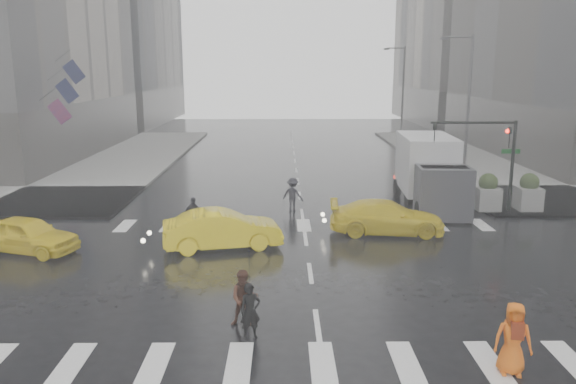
{
  "coord_description": "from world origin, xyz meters",
  "views": [
    {
      "loc": [
        -0.95,
        -18.23,
        6.9
      ],
      "look_at": [
        -0.75,
        2.0,
        2.42
      ],
      "focal_mm": 35.0,
      "sensor_mm": 36.0,
      "label": 1
    }
  ],
  "objects_px": {
    "pedestrian_orange": "(513,338)",
    "taxi_mid": "(223,229)",
    "traffic_signal_pole": "(493,148)",
    "pedestrian_brown": "(244,298)",
    "box_truck": "(430,171)",
    "taxi_front": "(27,235)"
  },
  "relations": [
    {
      "from": "pedestrian_brown",
      "to": "traffic_signal_pole",
      "type": "bearing_deg",
      "value": 48.83
    },
    {
      "from": "taxi_front",
      "to": "taxi_mid",
      "type": "relative_size",
      "value": 0.88
    },
    {
      "from": "taxi_mid",
      "to": "box_truck",
      "type": "relative_size",
      "value": 0.69
    },
    {
      "from": "pedestrian_orange",
      "to": "taxi_mid",
      "type": "height_order",
      "value": "pedestrian_orange"
    },
    {
      "from": "pedestrian_orange",
      "to": "taxi_mid",
      "type": "xyz_separation_m",
      "value": [
        -7.6,
        9.31,
        -0.11
      ]
    },
    {
      "from": "pedestrian_orange",
      "to": "traffic_signal_pole",
      "type": "bearing_deg",
      "value": 82.82
    },
    {
      "from": "pedestrian_brown",
      "to": "box_truck",
      "type": "relative_size",
      "value": 0.24
    },
    {
      "from": "box_truck",
      "to": "pedestrian_orange",
      "type": "bearing_deg",
      "value": -94.2
    },
    {
      "from": "traffic_signal_pole",
      "to": "pedestrian_brown",
      "type": "xyz_separation_m",
      "value": [
        -11.0,
        -12.01,
        -2.43
      ]
    },
    {
      "from": "traffic_signal_pole",
      "to": "taxi_front",
      "type": "xyz_separation_m",
      "value": [
        -19.71,
        -5.62,
        -2.53
      ]
    },
    {
      "from": "taxi_front",
      "to": "box_truck",
      "type": "xyz_separation_m",
      "value": [
        17.15,
        6.91,
        1.2
      ]
    },
    {
      "from": "traffic_signal_pole",
      "to": "pedestrian_brown",
      "type": "height_order",
      "value": "traffic_signal_pole"
    },
    {
      "from": "traffic_signal_pole",
      "to": "pedestrian_orange",
      "type": "height_order",
      "value": "traffic_signal_pole"
    },
    {
      "from": "traffic_signal_pole",
      "to": "taxi_front",
      "type": "relative_size",
      "value": 1.12
    },
    {
      "from": "pedestrian_orange",
      "to": "box_truck",
      "type": "relative_size",
      "value": 0.26
    },
    {
      "from": "box_truck",
      "to": "taxi_front",
      "type": "bearing_deg",
      "value": -154.55
    },
    {
      "from": "pedestrian_orange",
      "to": "box_truck",
      "type": "distance_m",
      "value": 16.0
    },
    {
      "from": "traffic_signal_pole",
      "to": "taxi_mid",
      "type": "distance_m",
      "value": 13.58
    },
    {
      "from": "pedestrian_brown",
      "to": "box_truck",
      "type": "bearing_deg",
      "value": 58.91
    },
    {
      "from": "taxi_mid",
      "to": "box_truck",
      "type": "distance_m",
      "value": 11.77
    },
    {
      "from": "pedestrian_orange",
      "to": "box_truck",
      "type": "xyz_separation_m",
      "value": [
        2.14,
        15.82,
        1.02
      ]
    },
    {
      "from": "pedestrian_brown",
      "to": "box_truck",
      "type": "distance_m",
      "value": 15.8
    }
  ]
}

